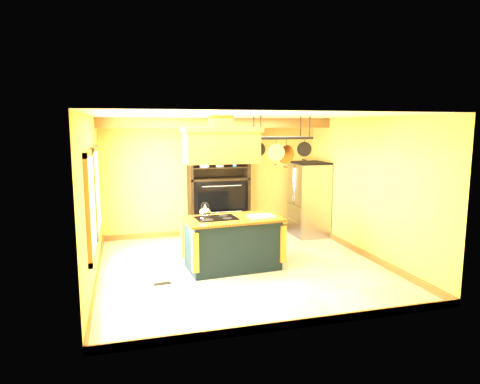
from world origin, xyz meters
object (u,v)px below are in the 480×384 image
range_hood (221,144)px  hutch (218,197)px  kitchen_island (232,243)px  pot_rack (281,143)px  refrigerator (309,201)px

range_hood → hutch: range_hood is taller
kitchen_island → hutch: 2.32m
pot_rack → hutch: (-0.66, 2.26, -1.31)m
range_hood → refrigerator: (2.49, 1.80, -1.42)m
refrigerator → hutch: size_ratio=0.70×
kitchen_island → range_hood: 1.77m
range_hood → pot_rack: 1.10m
kitchen_island → range_hood: range_hood is taller
pot_rack → range_hood: bearing=-179.9°
kitchen_island → pot_rack: (0.91, 0.00, 1.76)m
pot_rack → kitchen_island: bearing=-179.9°
refrigerator → hutch: (-2.04, 0.46, 0.10)m
kitchen_island → range_hood: bearing=175.6°
range_hood → pot_rack: size_ratio=1.23×
range_hood → kitchen_island: bearing=0.2°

